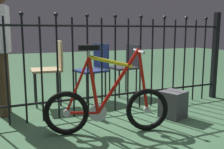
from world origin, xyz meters
TOP-DOWN VIEW (x-y plane):
  - ground_plane at (0.00, 0.00)m, footprint 20.00×20.00m
  - iron_fence at (-0.04, 0.57)m, footprint 3.56×0.07m
  - bicycle at (-0.31, -0.06)m, footprint 1.22×0.49m
  - chair_tan at (-0.58, 1.24)m, footprint 0.44×0.43m
  - chair_navy at (0.06, 1.24)m, footprint 0.47×0.47m
  - chair_charcoal at (0.62, 1.30)m, footprint 0.42×0.42m
  - person_visitor at (-1.22, 0.99)m, footprint 0.24×0.47m
  - display_crate at (0.59, 0.06)m, footprint 0.33×0.33m

SIDE VIEW (x-z plane):
  - ground_plane at x=0.00m, z-range 0.00..0.00m
  - display_crate at x=0.59m, z-range 0.00..0.32m
  - bicycle at x=-0.31m, z-range -0.15..0.73m
  - chair_charcoal at x=0.62m, z-range 0.09..0.90m
  - chair_navy at x=0.06m, z-range 0.09..0.92m
  - chair_tan at x=-0.58m, z-range 0.11..0.99m
  - iron_fence at x=-0.04m, z-range 0.00..1.29m
  - person_visitor at x=-1.22m, z-range 0.14..1.66m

